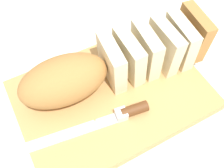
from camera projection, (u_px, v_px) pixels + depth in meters
ground_plane at (112, 99)px, 0.53m from camera, size 3.00×3.00×0.00m
cutting_board at (112, 96)px, 0.52m from camera, size 0.37×0.26×0.03m
bread_loaf at (108, 64)px, 0.49m from camera, size 0.39×0.12×0.09m
bread_knife at (114, 117)px, 0.47m from camera, size 0.25×0.06×0.02m
crumb_near_knife at (95, 120)px, 0.48m from camera, size 0.00×0.00×0.00m
crumb_near_loaf at (109, 69)px, 0.54m from camera, size 0.00×0.00×0.00m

